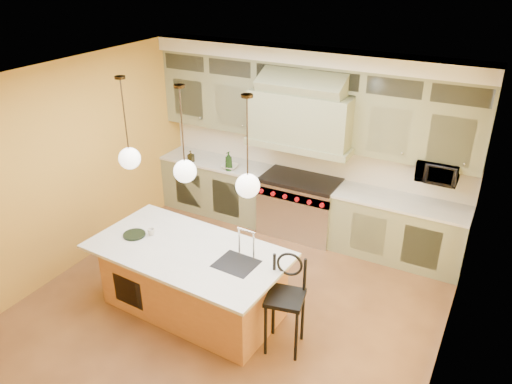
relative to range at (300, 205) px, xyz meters
The scene contains 18 objects.
floor 2.20m from the range, 90.00° to the right, with size 5.00×5.00×0.00m, color brown.
ceiling 3.23m from the range, 90.00° to the right, with size 5.00×5.00×0.00m, color white.
wall_back 1.03m from the range, 90.00° to the left, with size 5.00×5.00×0.00m, color gold.
wall_front 4.74m from the range, 90.00° to the right, with size 5.00×5.00×0.00m, color gold.
wall_left 3.43m from the range, 139.39° to the right, with size 5.00×5.00×0.00m, color gold.
wall_right 3.43m from the range, 40.61° to the right, with size 5.00×5.00×0.00m, color gold.
back_cabinetry 0.95m from the range, 90.00° to the left, with size 5.00×0.77×2.90m.
range is the anchor object (origin of this frame).
kitchen_island 2.43m from the range, 99.36° to the right, with size 2.47×1.41×1.35m.
counter_stool 2.59m from the range, 69.81° to the right, with size 0.48×0.48×1.17m.
microwave 2.18m from the range, ahead, with size 0.54×0.37×0.30m, color black.
oil_bottle_a 1.34m from the range, 169.39° to the right, with size 0.12×0.12×0.31m, color black.
oil_bottle_b 1.99m from the range, behind, with size 0.09×0.09×0.20m, color black.
fruit_bowl 1.29m from the range, behind, with size 0.26×0.26×0.06m, color white.
cup 2.63m from the range, 112.73° to the right, with size 0.09×0.09×0.08m, color silver.
pendant_left 3.05m from the range, 116.62° to the right, with size 0.26×0.26×1.11m.
pendant_center 2.83m from the range, 99.49° to the right, with size 0.26×0.26×1.11m.
pendant_right 2.83m from the range, 80.51° to the right, with size 0.26×0.26×1.11m.
Camera 1 is at (2.71, -4.36, 4.15)m, focal length 35.00 mm.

